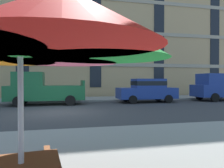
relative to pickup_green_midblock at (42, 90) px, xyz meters
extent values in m
plane|color=#38383A|center=(1.10, -3.70, -1.03)|extent=(120.00, 120.00, 0.00)
cube|color=gray|center=(1.10, 3.10, -0.97)|extent=(56.00, 3.60, 0.12)
cube|color=tan|center=(1.10, 11.30, 6.97)|extent=(39.51, 12.00, 16.00)
cube|color=#9E937F|center=(1.10, 5.26, 2.17)|extent=(38.72, 0.08, 0.36)
cube|color=#9E937F|center=(1.10, 5.26, 5.37)|extent=(38.72, 0.08, 0.36)
cube|color=black|center=(-2.19, 5.27, 7.37)|extent=(1.10, 0.06, 14.80)
cube|color=black|center=(4.40, 5.27, 7.37)|extent=(1.10, 0.06, 14.80)
cube|color=black|center=(10.98, 5.27, 7.37)|extent=(1.10, 0.06, 14.80)
cube|color=black|center=(17.57, 5.27, 7.37)|extent=(1.10, 0.06, 14.80)
cube|color=#195933|center=(0.24, 0.00, -0.21)|extent=(5.10, 1.90, 0.96)
cube|color=#195933|center=(-0.86, 0.00, 0.72)|extent=(1.90, 1.75, 0.90)
cube|color=#195933|center=(2.71, 0.00, 0.45)|extent=(0.16, 1.75, 0.36)
cylinder|color=black|center=(1.82, 0.95, -0.69)|extent=(0.68, 0.22, 0.68)
cylinder|color=black|center=(1.82, -0.95, -0.69)|extent=(0.68, 0.22, 0.68)
cylinder|color=black|center=(-1.34, 0.95, -0.69)|extent=(0.68, 0.22, 0.68)
cylinder|color=black|center=(-1.34, -0.95, -0.69)|extent=(0.68, 0.22, 0.68)
cube|color=navy|center=(7.49, 0.00, -0.33)|extent=(4.40, 1.76, 0.80)
cube|color=navy|center=(7.64, 0.00, 0.41)|extent=(2.30, 1.55, 0.68)
cube|color=black|center=(7.64, 0.00, 0.41)|extent=(2.32, 1.57, 0.32)
cylinder|color=black|center=(6.13, -0.88, -0.73)|extent=(0.60, 0.22, 0.60)
cylinder|color=black|center=(6.13, 0.88, -0.73)|extent=(0.60, 0.22, 0.60)
cylinder|color=black|center=(8.86, -0.88, -0.73)|extent=(0.60, 0.22, 0.60)
cylinder|color=black|center=(8.86, 0.88, -0.73)|extent=(0.60, 0.22, 0.60)
cube|color=navy|center=(14.28, 0.00, -0.21)|extent=(5.10, 1.90, 0.96)
cube|color=navy|center=(13.18, 0.00, 0.72)|extent=(1.90, 1.75, 0.90)
cylinder|color=black|center=(12.70, 0.95, -0.69)|extent=(0.68, 0.22, 0.68)
cylinder|color=black|center=(12.70, -0.95, -0.69)|extent=(0.68, 0.22, 0.68)
cylinder|color=silver|center=(0.95, -12.70, 0.16)|extent=(0.06, 0.06, 2.37)
cone|color=green|center=(1.84, -12.70, 1.12)|extent=(1.55, 1.55, 0.46)
cone|color=#E5668C|center=(1.39, -11.93, 1.12)|extent=(1.55, 1.55, 0.46)
cone|color=red|center=(1.39, -13.47, 1.12)|extent=(1.55, 1.55, 0.46)
cone|color=green|center=(0.95, -12.70, 1.16)|extent=(1.49, 1.49, 0.54)
camera|label=1|loc=(1.40, -15.14, 0.63)|focal=34.30mm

